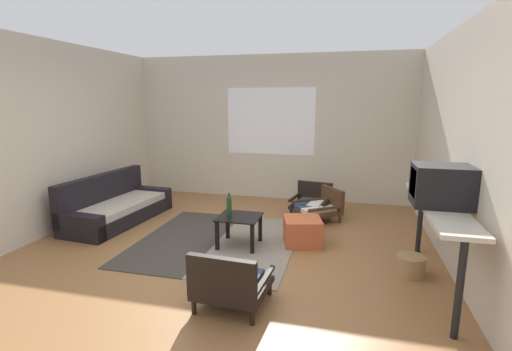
{
  "coord_description": "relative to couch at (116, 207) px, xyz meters",
  "views": [
    {
      "loc": [
        1.46,
        -3.93,
        1.87
      ],
      "look_at": [
        0.24,
        0.91,
        0.86
      ],
      "focal_mm": 26.18,
      "sensor_mm": 36.0,
      "label": 1
    }
  ],
  "objects": [
    {
      "name": "crt_television",
      "position": [
        4.39,
        -1.12,
        0.85
      ],
      "size": [
        0.55,
        0.44,
        0.39
      ],
      "color": "black",
      "rests_on": "console_shelf"
    },
    {
      "name": "armchair_striped_foreground",
      "position": [
        2.52,
        -1.96,
        0.03
      ],
      "size": [
        0.67,
        0.66,
        0.57
      ],
      "color": "black",
      "rests_on": "ground"
    },
    {
      "name": "ottoman_orange",
      "position": [
        2.96,
        -0.24,
        -0.05
      ],
      "size": [
        0.58,
        0.58,
        0.35
      ],
      "primitive_type": "cube",
      "rotation": [
        0.0,
        0.0,
        0.25
      ],
      "color": "#BC5633",
      "rests_on": "ground"
    },
    {
      "name": "wicker_basket",
      "position": [
        4.21,
        -0.85,
        -0.11
      ],
      "size": [
        0.3,
        0.3,
        0.22
      ],
      "primitive_type": "cylinder",
      "color": "#9E7A4C",
      "rests_on": "ground"
    },
    {
      "name": "console_shelf",
      "position": [
        4.39,
        -1.06,
        0.55
      ],
      "size": [
        0.37,
        1.87,
        0.87
      ],
      "color": "beige",
      "rests_on": "ground"
    },
    {
      "name": "armchair_corner",
      "position": [
        3.12,
        0.84,
        0.0
      ],
      "size": [
        0.83,
        0.82,
        0.5
      ],
      "color": "#472D19",
      "rests_on": "ground"
    },
    {
      "name": "couch",
      "position": [
        0.0,
        0.0,
        0.0
      ],
      "size": [
        0.9,
        1.9,
        0.73
      ],
      "color": "black",
      "rests_on": "ground"
    },
    {
      "name": "glass_bottle",
      "position": [
        2.03,
        -0.51,
        0.31
      ],
      "size": [
        0.06,
        0.06,
        0.3
      ],
      "color": "#194723",
      "rests_on": "coffee_table"
    },
    {
      "name": "ground_plane",
      "position": [
        2.04,
        -0.99,
        -0.22
      ],
      "size": [
        7.8,
        7.8,
        0.0
      ],
      "primitive_type": "plane",
      "color": "olive"
    },
    {
      "name": "side_wall_right",
      "position": [
        4.7,
        -0.69,
        1.13
      ],
      "size": [
        0.12,
        6.6,
        2.7
      ],
      "primitive_type": "cube",
      "color": "beige",
      "rests_on": "ground"
    },
    {
      "name": "area_rug",
      "position": [
        1.84,
        -0.43,
        -0.22
      ],
      "size": [
        2.06,
        2.26,
        0.01
      ],
      "color": "#38332D",
      "rests_on": "ground"
    },
    {
      "name": "side_wall_left",
      "position": [
        -0.62,
        -0.69,
        1.13
      ],
      "size": [
        0.12,
        6.6,
        2.7
      ],
      "primitive_type": "cube",
      "color": "beige",
      "rests_on": "ground"
    },
    {
      "name": "coffee_table",
      "position": [
        2.17,
        -0.51,
        0.1
      ],
      "size": [
        0.54,
        0.5,
        0.4
      ],
      "color": "black",
      "rests_on": "ground"
    },
    {
      "name": "far_wall_with_window",
      "position": [
        2.04,
        2.07,
        1.13
      ],
      "size": [
        5.6,
        0.13,
        2.7
      ],
      "color": "beige",
      "rests_on": "ground"
    },
    {
      "name": "clay_vase",
      "position": [
        4.39,
        -0.69,
        0.77
      ],
      "size": [
        0.24,
        0.24,
        0.32
      ],
      "color": "#A87047",
      "rests_on": "console_shelf"
    },
    {
      "name": "armchair_by_window",
      "position": [
        2.94,
        1.1,
        0.02
      ],
      "size": [
        0.68,
        0.65,
        0.52
      ],
      "color": "black",
      "rests_on": "ground"
    }
  ]
}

